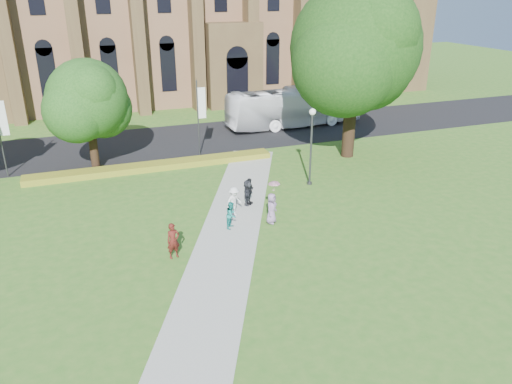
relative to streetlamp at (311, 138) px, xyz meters
name	(u,v)px	position (x,y,z in m)	size (l,w,h in m)	color
ground	(234,245)	(-7.50, -6.50, -3.30)	(160.00, 160.00, 0.00)	#33691F
road	(164,141)	(-7.50, 13.50, -3.29)	(160.00, 10.00, 0.02)	black
footpath	(229,236)	(-7.50, -5.50, -3.28)	(3.20, 30.00, 0.04)	#B2B2A8
flower_hedge	(154,166)	(-9.50, 6.70, -3.07)	(18.00, 1.40, 0.45)	#B59624
streetlamp	(311,138)	(0.00, 0.00, 0.00)	(0.44, 0.44, 5.24)	#38383D
large_tree	(355,48)	(5.50, 4.50, 5.07)	(9.60, 9.60, 13.20)	#332114
street_tree_1	(87,99)	(-13.50, 8.00, 1.93)	(5.60, 5.60, 8.05)	#332114
banner_pole_0	(199,114)	(-5.39, 8.70, 0.09)	(0.70, 0.10, 6.00)	#38383D
banner_pole_1	(1,130)	(-19.39, 8.70, 0.09)	(0.70, 0.10, 6.00)	#38383D
tour_coach	(293,107)	(5.21, 14.39, -1.44)	(3.08, 13.15, 3.66)	white
pedestrian_0	(173,241)	(-10.71, -6.73, -2.33)	(0.67, 0.44, 1.84)	#4C1611
pedestrian_1	(231,215)	(-7.02, -4.57, -2.48)	(0.75, 0.59, 1.55)	#197F77
pedestrian_2	(234,202)	(-6.40, -3.10, -2.37)	(1.15, 0.66, 1.78)	silver
pedestrian_3	(249,191)	(-5.02, -1.83, -2.41)	(0.99, 0.41, 1.69)	black
pedestrian_4	(272,208)	(-4.70, -4.74, -2.36)	(0.87, 0.57, 1.78)	gray
pedestrian_5	(247,192)	(-5.14, -1.86, -2.45)	(1.49, 0.47, 1.60)	#2B2D33
parasol	(274,188)	(-4.52, -4.64, -1.18)	(0.67, 0.67, 0.59)	#EBA6BD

